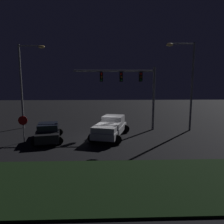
# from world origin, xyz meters

# --- Properties ---
(ground_plane) EXTENTS (80.00, 80.00, 0.00)m
(ground_plane) POSITION_xyz_m (0.00, 0.00, 0.00)
(ground_plane) COLOR black
(grass_median) EXTENTS (25.53, 5.44, 0.10)m
(grass_median) POSITION_xyz_m (0.00, -8.43, 0.05)
(grass_median) COLOR black
(grass_median) RESTS_ON ground_plane
(pickup_truck) EXTENTS (3.85, 5.74, 1.80)m
(pickup_truck) POSITION_xyz_m (0.84, 0.24, 1.00)
(pickup_truck) COLOR #B7B7BC
(pickup_truck) RESTS_ON ground_plane
(car_sedan) EXTENTS (3.07, 4.68, 1.51)m
(car_sedan) POSITION_xyz_m (-4.55, -0.71, 0.74)
(car_sedan) COLOR black
(car_sedan) RESTS_ON ground_plane
(traffic_signal_gantry) EXTENTS (8.32, 0.56, 6.50)m
(traffic_signal_gantry) POSITION_xyz_m (2.93, 3.00, 4.90)
(traffic_signal_gantry) COLOR slate
(traffic_signal_gantry) RESTS_ON ground_plane
(street_lamp_left) EXTENTS (2.81, 0.44, 8.86)m
(street_lamp_left) POSITION_xyz_m (-8.08, 4.26, 5.54)
(street_lamp_left) COLOR slate
(street_lamp_left) RESTS_ON ground_plane
(street_lamp_right) EXTENTS (2.89, 0.44, 8.86)m
(street_lamp_right) POSITION_xyz_m (8.59, 2.56, 5.55)
(street_lamp_right) COLOR slate
(street_lamp_right) RESTS_ON ground_plane
(stop_sign) EXTENTS (0.76, 0.08, 2.23)m
(stop_sign) POSITION_xyz_m (-6.43, -1.25, 1.56)
(stop_sign) COLOR slate
(stop_sign) RESTS_ON ground_plane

